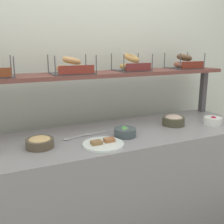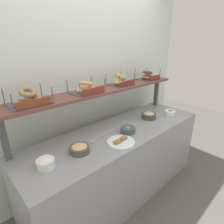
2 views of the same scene
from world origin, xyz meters
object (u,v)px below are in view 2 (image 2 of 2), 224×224
at_px(bowl_tuna_salad, 149,115).
at_px(bagel_basket_plain, 86,88).
at_px(serving_plate_white, 121,142).
at_px(bagel_basket_cinnamon_raisin, 147,76).
at_px(serving_spoon_by_edge, 106,133).
at_px(bagel_basket_everything, 29,99).
at_px(bowl_hummus, 79,149).
at_px(bagel_basket_sesame, 120,81).
at_px(bowl_cream_cheese, 46,163).
at_px(bowl_veggie_mix, 128,130).
at_px(serving_spoon_near_plate, 95,140).
at_px(bowl_beet_salad, 170,113).

xyz_separation_m(bowl_tuna_salad, bagel_basket_plain, (-0.77, 0.26, 0.43)).
bearing_deg(serving_plate_white, bagel_basket_cinnamon_raisin, 24.74).
relative_size(bowl_tuna_salad, serving_spoon_by_edge, 1.01).
distance_m(bagel_basket_everything, bagel_basket_cinnamon_raisin, 1.64).
relative_size(bowl_hummus, bowl_tuna_salad, 0.99).
relative_size(bowl_hummus, bagel_basket_cinnamon_raisin, 0.63).
bearing_deg(bagel_basket_sesame, bowl_hummus, -158.90).
distance_m(bowl_cream_cheese, bagel_basket_cinnamon_raisin, 1.78).
bearing_deg(bowl_veggie_mix, bowl_cream_cheese, 178.03).
relative_size(bowl_hummus, bagel_basket_plain, 0.58).
xyz_separation_m(bowl_tuna_salad, serving_spoon_near_plate, (-0.86, 0.02, -0.03)).
bearing_deg(bowl_beet_salad, serving_spoon_by_edge, 170.00).
xyz_separation_m(bowl_tuna_salad, bagel_basket_sesame, (-0.25, 0.28, 0.44)).
height_order(serving_plate_white, bagel_basket_everything, bagel_basket_everything).
xyz_separation_m(bowl_beet_salad, bowl_tuna_salad, (-0.30, 0.12, 0.01)).
bearing_deg(bagel_basket_everything, bowl_tuna_salad, -11.12).
relative_size(bagel_basket_sesame, bagel_basket_cinnamon_raisin, 1.00).
xyz_separation_m(bowl_beet_salad, bagel_basket_plain, (-1.07, 0.38, 0.44)).
distance_m(bowl_veggie_mix, bowl_cream_cheese, 0.91).
bearing_deg(bowl_cream_cheese, serving_plate_white, -10.88).
xyz_separation_m(serving_spoon_near_plate, bagel_basket_plain, (0.09, 0.23, 0.47)).
bearing_deg(bagel_basket_sesame, serving_plate_white, -134.53).
distance_m(serving_spoon_by_edge, bagel_basket_everything, 0.83).
bearing_deg(bowl_cream_cheese, bowl_tuna_salad, 2.02).
distance_m(bowl_veggie_mix, serving_plate_white, 0.24).
bearing_deg(bowl_beet_salad, bagel_basket_everything, 166.73).
relative_size(bowl_tuna_salad, bagel_basket_everything, 0.57).
height_order(bowl_veggie_mix, bagel_basket_plain, bagel_basket_plain).
bearing_deg(bagel_basket_plain, bagel_basket_everything, 179.14).
relative_size(bowl_veggie_mix, bowl_cream_cheese, 1.15).
distance_m(bowl_hummus, bagel_basket_everything, 0.60).
height_order(serving_spoon_near_plate, bagel_basket_everything, bagel_basket_everything).
height_order(bowl_beet_salad, bagel_basket_cinnamon_raisin, bagel_basket_cinnamon_raisin).
height_order(bagel_basket_everything, bagel_basket_sesame, bagel_basket_sesame).
bearing_deg(bowl_hummus, bagel_basket_cinnamon_raisin, 13.14).
height_order(serving_plate_white, bagel_basket_cinnamon_raisin, bagel_basket_cinnamon_raisin).
bearing_deg(serving_spoon_near_plate, serving_spoon_by_edge, 9.53).
relative_size(bowl_beet_salad, bowl_veggie_mix, 0.89).
distance_m(bowl_hummus, serving_plate_white, 0.41).
height_order(bowl_veggie_mix, serving_spoon_near_plate, bowl_veggie_mix).
relative_size(serving_plate_white, bagel_basket_everything, 0.85).
distance_m(serving_spoon_by_edge, bagel_basket_cinnamon_raisin, 1.12).
relative_size(bowl_tuna_salad, bagel_basket_cinnamon_raisin, 0.64).
bearing_deg(bowl_hummus, serving_spoon_by_edge, 13.74).
bearing_deg(serving_spoon_by_edge, bagel_basket_sesame, 27.13).
xyz_separation_m(bowl_hummus, serving_plate_white, (0.38, -0.14, -0.03)).
height_order(bowl_hummus, serving_spoon_by_edge, bowl_hummus).
distance_m(bowl_hummus, bowl_cream_cheese, 0.31).
relative_size(bowl_hummus, bowl_veggie_mix, 1.13).
relative_size(bowl_beet_salad, bowl_hummus, 0.79).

